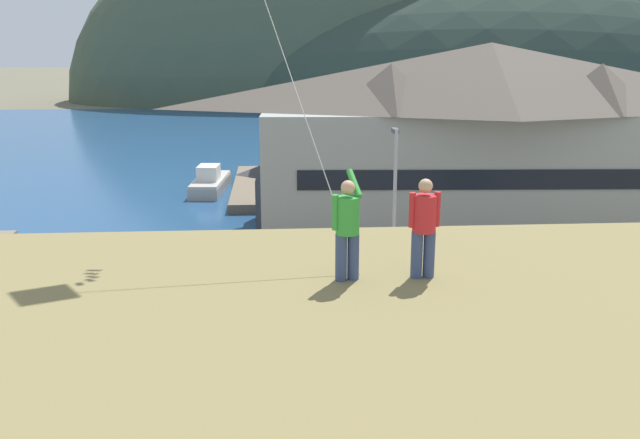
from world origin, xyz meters
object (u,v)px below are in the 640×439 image
Objects in this scene: parked_car_mid_row_far at (285,305)px; parked_car_front_row_silver at (290,367)px; wharf_dock at (254,187)px; storage_shed_waterside at (299,187)px; moored_boat_wharfside at (210,183)px; person_companion at (424,225)px; parking_light_pole at (394,202)px; parked_car_front_row_end at (91,304)px; harbor_lodge at (486,135)px; parked_car_back_row_left at (110,388)px; person_kite_flyer at (347,226)px.

parked_car_mid_row_far is 5.39m from parked_car_front_row_silver.
parked_car_front_row_silver reaches higher than wharf_dock.
parked_car_front_row_silver is at bearing -92.92° from storage_shed_waterside.
moored_boat_wharfside is 42.86m from person_companion.
person_companion reaches higher than moored_boat_wharfside.
parking_light_pole reaches higher than storage_shed_waterside.
person_companion is (10.12, -15.38, 7.34)m from parked_car_front_row_end.
storage_shed_waterside is at bearing 87.08° from parked_car_front_row_silver.
person_companion is at bearing -98.66° from parking_light_pole.
moored_boat_wharfside is 4.08× the size of person_companion.
person_companion is (-10.08, -28.59, 2.41)m from harbor_lodge.
parking_light_pole reaches higher than moored_boat_wharfside.
moored_boat_wharfside is at bearing 99.71° from parked_car_front_row_silver.
person_kite_flyer is at bearing -52.52° from parked_car_back_row_left.
person_companion reaches higher than parked_car_back_row_left.
parked_car_back_row_left is 1.03× the size of parked_car_front_row_silver.
parked_car_front_row_silver is 2.27× the size of person_kite_flyer.
person_kite_flyer is at bearing -86.04° from wharf_dock.
parking_light_pole is (10.42, -23.15, 3.73)m from moored_boat_wharfside.
harbor_lodge is 19.18m from parked_car_mid_row_far.
harbor_lodge reaches higher than moored_boat_wharfside.
parked_car_back_row_left is at bearing -169.47° from parked_car_front_row_silver.
harbor_lodge is at bearing 68.30° from person_kite_flyer.
moored_boat_wharfside reaches higher than wharf_dock.
moored_boat_wharfside is (-6.61, 10.30, -1.75)m from storage_shed_waterside.
wharf_dock is (-3.15, 10.12, -2.13)m from storage_shed_waterside.
wharf_dock is 3.42× the size of parked_car_back_row_left.
storage_shed_waterside is at bearing -57.33° from moored_boat_wharfside.
storage_shed_waterside is 21.89m from parked_car_front_row_silver.
storage_shed_waterside is 13.55m from parking_light_pole.
moored_boat_wharfside is at bearing 114.24° from parking_light_pole.
parked_car_front_row_end is at bearing 175.29° from parked_car_mid_row_far.
harbor_lodge is 11.93m from storage_shed_waterside.
parking_light_pole is at bearing 61.21° from parked_car_front_row_silver.
parking_light_pole is at bearing -73.12° from wharf_dock.
moored_boat_wharfside is (-3.46, 0.19, 0.37)m from wharf_dock.
parked_car_back_row_left is 14.90m from parking_light_pole.
person_kite_flyer reaches higher than moored_boat_wharfside.
harbor_lodge is 27.43m from parked_car_back_row_left.
storage_shed_waterside reaches higher than parked_car_back_row_left.
parked_car_front_row_end is at bearing 119.72° from person_kite_flyer.
parked_car_back_row_left is 5.68m from parked_car_front_row_silver.
harbor_lodge is 30.41m from person_companion.
parked_car_back_row_left and parked_car_front_row_end have the same top height.
parking_light_pole is (5.02, 3.58, 3.39)m from parked_car_mid_row_far.
storage_shed_waterside is 18.27m from parked_car_front_row_end.
person_kite_flyer reaches higher than parked_car_front_row_end.
harbor_lodge is 1.92× the size of wharf_dock.
wharf_dock is at bearing -3.10° from moored_boat_wharfside.
parked_car_mid_row_far is 0.55× the size of parking_light_pole.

